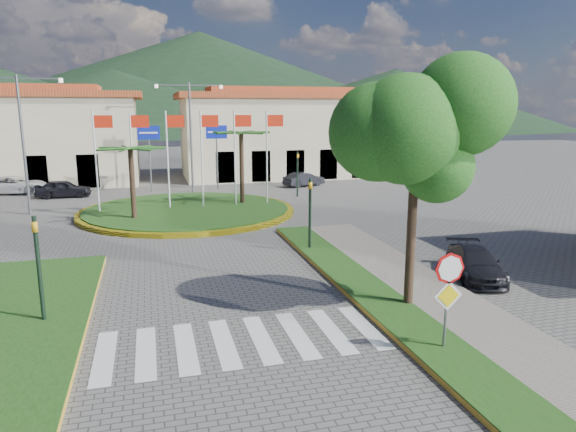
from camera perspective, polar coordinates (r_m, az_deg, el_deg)
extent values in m
plane|color=#5F5D5A|center=(10.72, -1.52, -22.65)|extent=(160.00, 160.00, 0.00)
cube|color=gray|center=(14.59, 20.64, -13.24)|extent=(4.00, 28.00, 0.15)
cube|color=#1F4112|center=(13.96, 16.51, -14.06)|extent=(1.60, 28.00, 0.18)
cube|color=silver|center=(14.13, -5.46, -13.67)|extent=(8.00, 3.00, 0.01)
cylinder|color=yellow|center=(31.24, -11.09, 0.55)|extent=(12.70, 12.70, 0.24)
cylinder|color=#1F4112|center=(31.23, -11.09, 0.60)|extent=(12.00, 12.00, 0.30)
cylinder|color=black|center=(28.90, -16.89, 3.20)|extent=(0.28, 0.28, 4.05)
cylinder|color=black|center=(32.30, -5.16, 5.07)|extent=(0.28, 0.28, 4.68)
cylinder|color=silver|center=(31.39, -20.54, 5.39)|extent=(0.10, 0.10, 6.00)
cube|color=red|center=(31.20, -19.84, 9.84)|extent=(1.00, 0.03, 0.70)
cylinder|color=silver|center=(31.27, -16.88, 5.61)|extent=(0.10, 0.10, 6.00)
cube|color=red|center=(31.11, -16.12, 10.06)|extent=(1.00, 0.03, 0.70)
cylinder|color=silver|center=(31.27, -13.20, 5.81)|extent=(0.10, 0.10, 6.00)
cube|color=red|center=(31.15, -12.39, 10.25)|extent=(1.00, 0.03, 0.70)
cylinder|color=silver|center=(31.40, -9.54, 5.98)|extent=(0.10, 0.10, 6.00)
cube|color=red|center=(31.32, -8.67, 10.39)|extent=(1.00, 0.03, 0.70)
cylinder|color=silver|center=(31.66, -5.92, 6.12)|extent=(0.10, 0.10, 6.00)
cube|color=red|center=(31.61, -5.01, 10.49)|extent=(1.00, 0.03, 0.70)
cylinder|color=silver|center=(32.04, -2.37, 6.24)|extent=(0.10, 0.10, 6.00)
cube|color=red|center=(32.03, -1.43, 10.54)|extent=(1.00, 0.03, 0.70)
cylinder|color=slate|center=(13.56, 17.16, -9.56)|extent=(0.07, 0.07, 2.50)
cylinder|color=red|center=(13.20, 17.54, -5.57)|extent=(0.80, 0.03, 0.80)
cube|color=yellow|center=(13.41, 17.38, -8.45)|extent=(0.78, 0.03, 0.78)
cylinder|color=black|center=(16.03, 13.51, -2.51)|extent=(0.28, 0.28, 4.40)
ellipsoid|color=#165115|center=(15.58, 14.03, 8.25)|extent=(3.60, 3.60, 3.20)
cylinder|color=black|center=(16.06, -25.90, -5.59)|extent=(0.12, 0.12, 3.20)
imported|color=gold|center=(15.81, -26.22, -2.12)|extent=(0.15, 0.18, 0.90)
cylinder|color=black|center=(22.07, 2.46, 0.07)|extent=(0.12, 0.12, 3.20)
imported|color=gold|center=(21.89, 2.48, 2.64)|extent=(0.15, 0.18, 0.90)
cylinder|color=black|center=(36.31, 1.06, 4.67)|extent=(0.12, 0.12, 3.20)
imported|color=gold|center=(36.20, 1.06, 6.24)|extent=(0.18, 0.15, 0.90)
cylinder|color=slate|center=(39.75, -15.10, 6.33)|extent=(0.12, 0.12, 5.20)
cube|color=#0F20A9|center=(39.58, -15.24, 8.92)|extent=(1.60, 0.05, 1.00)
cylinder|color=slate|center=(40.07, -7.89, 6.66)|extent=(0.12, 0.12, 5.20)
cube|color=#0F20A9|center=(39.90, -7.95, 9.23)|extent=(1.60, 0.05, 1.00)
cylinder|color=slate|center=(38.78, -10.72, 8.48)|extent=(0.16, 0.16, 8.00)
cube|color=slate|center=(38.69, -12.76, 14.02)|extent=(2.40, 0.08, 0.08)
cube|color=slate|center=(38.88, -9.12, 14.15)|extent=(2.40, 0.08, 0.08)
cylinder|color=slate|center=(33.40, -27.33, 6.90)|extent=(0.16, 0.16, 8.00)
cube|color=slate|center=(33.15, -25.87, 13.60)|extent=(2.40, 0.08, 0.08)
cube|color=#C5BC95|center=(48.21, -0.65, 8.67)|extent=(18.00, 9.00, 7.00)
cube|color=maroon|center=(48.15, -0.66, 13.14)|extent=(19.08, 9.54, 0.50)
cube|color=maroon|center=(48.17, -0.66, 13.73)|extent=(13.50, 4.95, 0.60)
cone|color=black|center=(169.70, -9.67, 14.57)|extent=(180.00, 180.00, 30.00)
cone|color=black|center=(160.70, 11.78, 12.52)|extent=(120.00, 120.00, 18.00)
cone|color=black|center=(138.84, -18.84, 11.90)|extent=(110.00, 110.00, 16.00)
imported|color=silver|center=(42.69, -28.06, 3.06)|extent=(4.92, 2.76, 1.30)
imported|color=black|center=(39.43, -23.69, 2.82)|extent=(3.70, 1.52, 1.25)
imported|color=black|center=(41.44, 1.78, 4.10)|extent=(3.65, 2.33, 1.14)
imported|color=black|center=(20.05, 20.07, -4.96)|extent=(2.61, 4.02, 1.08)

